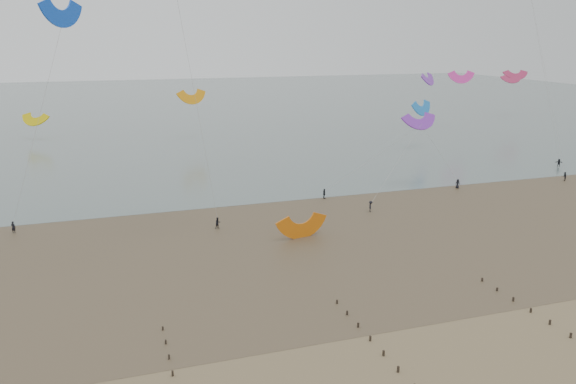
% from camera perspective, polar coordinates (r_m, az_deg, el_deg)
% --- Properties ---
extents(ground, '(500.00, 500.00, 0.00)m').
position_cam_1_polar(ground, '(49.38, 6.16, -17.83)').
color(ground, brown).
rests_on(ground, ground).
extents(sea_and_shore, '(500.00, 665.00, 0.03)m').
position_cam_1_polar(sea_and_shore, '(77.94, -6.98, -4.95)').
color(sea_and_shore, '#475654').
rests_on(sea_and_shore, ground).
extents(kitesurfer_lead, '(0.76, 0.66, 1.77)m').
position_cam_1_polar(kitesurfer_lead, '(89.20, -26.13, -3.22)').
color(kitesurfer_lead, black).
rests_on(kitesurfer_lead, ground).
extents(kitesurfers, '(133.78, 18.65, 1.83)m').
position_cam_1_polar(kitesurfers, '(101.37, 11.29, 0.20)').
color(kitesurfers, black).
rests_on(kitesurfers, ground).
extents(grounded_kite, '(7.39, 6.22, 3.63)m').
position_cam_1_polar(grounded_kite, '(78.66, 1.42, -4.65)').
color(grounded_kite, orange).
rests_on(grounded_kite, ground).
extents(kites_airborne, '(240.22, 119.63, 46.47)m').
position_cam_1_polar(kites_airborne, '(129.09, -10.31, 12.49)').
color(kites_airborne, '#178546').
rests_on(kites_airborne, ground).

